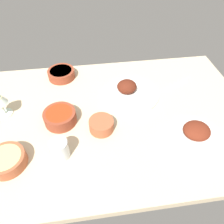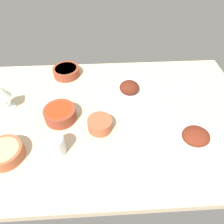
% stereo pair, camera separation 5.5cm
% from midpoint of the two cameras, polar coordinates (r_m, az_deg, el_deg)
% --- Properties ---
extents(dining_table, '(1.40, 0.90, 0.04)m').
position_cam_midpoint_polar(dining_table, '(1.02, 1.55, -1.58)').
color(dining_table, '#C6B28E').
rests_on(dining_table, ground).
extents(plate_far_side, '(0.27, 0.27, 0.07)m').
position_cam_midpoint_polar(plate_far_side, '(0.96, 23.56, -7.81)').
color(plate_far_side, silver).
rests_on(plate_far_side, dining_table).
extents(plate_near_viewer, '(0.29, 0.29, 0.08)m').
position_cam_midpoint_polar(plate_near_viewer, '(1.10, 7.04, 5.37)').
color(plate_near_viewer, silver).
rests_on(plate_near_viewer, dining_table).
extents(bowl_onions, '(0.15, 0.15, 0.05)m').
position_cam_midpoint_polar(bowl_onions, '(1.26, -11.35, 11.02)').
color(bowl_onions, brown).
rests_on(bowl_onions, dining_table).
extents(bowl_pasta, '(0.15, 0.15, 0.05)m').
position_cam_midpoint_polar(bowl_pasta, '(0.94, -26.22, -10.15)').
color(bowl_pasta, '#A35133').
rests_on(bowl_pasta, dining_table).
extents(bowl_sauce, '(0.15, 0.15, 0.06)m').
position_cam_midpoint_polar(bowl_sauce, '(0.99, -12.67, -0.50)').
color(bowl_sauce, brown).
rests_on(bowl_sauce, dining_table).
extents(bowl_soup, '(0.11, 0.11, 0.06)m').
position_cam_midpoint_polar(bowl_soup, '(0.93, -1.70, -3.40)').
color(bowl_soup, '#A35133').
rests_on(bowl_soup, dining_table).
extents(wine_glass, '(0.08, 0.08, 0.14)m').
position_cam_midpoint_polar(wine_glass, '(1.09, -27.11, 4.72)').
color(wine_glass, silver).
rests_on(wine_glass, dining_table).
extents(water_tumbler, '(0.07, 0.07, 0.09)m').
position_cam_midpoint_polar(water_tumbler, '(0.87, -13.45, -9.10)').
color(water_tumbler, silver).
rests_on(water_tumbler, dining_table).
extents(fork_loose, '(0.16, 0.08, 0.01)m').
position_cam_midpoint_polar(fork_loose, '(1.23, 19.81, 6.38)').
color(fork_loose, silver).
rests_on(fork_loose, dining_table).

